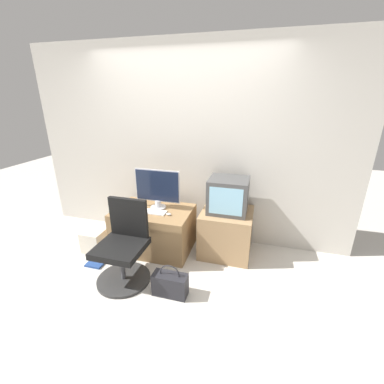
% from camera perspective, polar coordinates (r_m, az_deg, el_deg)
% --- Properties ---
extents(ground_plane, '(12.00, 12.00, 0.00)m').
position_cam_1_polar(ground_plane, '(2.91, -9.31, -21.40)').
color(ground_plane, beige).
extents(wall_back, '(4.40, 0.05, 2.60)m').
position_cam_1_polar(wall_back, '(3.46, -1.38, 10.08)').
color(wall_back, beige).
rests_on(wall_back, ground_plane).
extents(desk, '(0.98, 0.66, 0.56)m').
position_cam_1_polar(desk, '(3.46, -8.41, -8.15)').
color(desk, '#937047').
rests_on(desk, ground_plane).
extents(side_stand, '(0.63, 0.60, 0.58)m').
position_cam_1_polar(side_stand, '(3.36, 7.58, -8.84)').
color(side_stand, '#A37F56').
rests_on(side_stand, ground_plane).
extents(main_monitor, '(0.59, 0.20, 0.51)m').
position_cam_1_polar(main_monitor, '(3.27, -7.69, 0.79)').
color(main_monitor, silver).
rests_on(main_monitor, desk).
extents(keyboard, '(0.32, 0.14, 0.01)m').
position_cam_1_polar(keyboard, '(3.25, -8.52, -4.41)').
color(keyboard, white).
rests_on(keyboard, desk).
extents(mouse, '(0.07, 0.04, 0.03)m').
position_cam_1_polar(mouse, '(3.15, -5.21, -4.93)').
color(mouse, silver).
rests_on(mouse, desk).
extents(crt_tv, '(0.47, 0.42, 0.43)m').
position_cam_1_polar(crt_tv, '(3.16, 8.05, -0.74)').
color(crt_tv, '#474747').
rests_on(crt_tv, side_stand).
extents(office_chair, '(0.59, 0.59, 0.90)m').
position_cam_1_polar(office_chair, '(2.96, -14.95, -12.11)').
color(office_chair, '#333333').
rests_on(office_chair, ground_plane).
extents(cardboard_box_lower, '(0.27, 0.24, 0.28)m').
position_cam_1_polar(cardboard_box_lower, '(3.67, -20.96, -10.12)').
color(cardboard_box_lower, beige).
rests_on(cardboard_box_lower, ground_plane).
extents(handbag, '(0.36, 0.15, 0.36)m').
position_cam_1_polar(handbag, '(2.80, -4.89, -19.75)').
color(handbag, '#232328').
rests_on(handbag, ground_plane).
extents(book, '(0.21, 0.13, 0.02)m').
position_cam_1_polar(book, '(3.45, -20.77, -14.76)').
color(book, navy).
rests_on(book, ground_plane).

